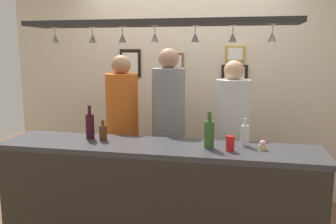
{
  "coord_description": "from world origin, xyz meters",
  "views": [
    {
      "loc": [
        0.67,
        -3.12,
        1.76
      ],
      "look_at": [
        0.0,
        0.1,
        1.18
      ],
      "focal_mm": 37.69,
      "sensor_mm": 36.0,
      "label": 1
    }
  ],
  "objects": [
    {
      "name": "hanging_wineglass_far_left",
      "position": [
        -0.9,
        -0.31,
        1.86
      ],
      "size": [
        0.07,
        0.07,
        0.13
      ],
      "color": "silver",
      "rests_on": "overhead_glass_rack"
    },
    {
      "name": "back_wall",
      "position": [
        0.0,
        1.1,
        1.3
      ],
      "size": [
        4.4,
        0.06,
        2.6
      ],
      "primitive_type": "cube",
      "color": "beige",
      "rests_on": "ground_plane"
    },
    {
      "name": "drink_can",
      "position": [
        0.6,
        -0.4,
        1.04
      ],
      "size": [
        0.07,
        0.07,
        0.12
      ],
      "primitive_type": "cylinder",
      "color": "red",
      "rests_on": "bar_counter"
    },
    {
      "name": "hanging_wineglass_left",
      "position": [
        -0.57,
        -0.27,
        1.86
      ],
      "size": [
        0.07,
        0.07,
        0.13
      ],
      "color": "silver",
      "rests_on": "overhead_glass_rack"
    },
    {
      "name": "picture_frame_crest",
      "position": [
        -0.1,
        1.06,
        1.59
      ],
      "size": [
        0.18,
        0.02,
        0.26
      ],
      "color": "brown",
      "rests_on": "back_wall"
    },
    {
      "name": "person_middle_grey_shirt",
      "position": [
        -0.05,
        0.37,
        1.07
      ],
      "size": [
        0.34,
        0.34,
        1.77
      ],
      "color": "#2D334C",
      "rests_on": "ground_plane"
    },
    {
      "name": "hanging_wineglass_center_right",
      "position": [
        0.3,
        -0.29,
        1.86
      ],
      "size": [
        0.07,
        0.07,
        0.13
      ],
      "color": "silver",
      "rests_on": "overhead_glass_rack"
    },
    {
      "name": "hanging_wineglass_right",
      "position": [
        0.59,
        -0.28,
        1.86
      ],
      "size": [
        0.07,
        0.07,
        0.13
      ],
      "color": "silver",
      "rests_on": "overhead_glass_rack"
    },
    {
      "name": "bottle_beer_brown_stubby",
      "position": [
        -0.5,
        -0.29,
        1.04
      ],
      "size": [
        0.07,
        0.07,
        0.18
      ],
      "color": "#512D14",
      "rests_on": "bar_counter"
    },
    {
      "name": "hanging_wineglass_center_left",
      "position": [
        -0.31,
        -0.27,
        1.86
      ],
      "size": [
        0.07,
        0.07,
        0.13
      ],
      "color": "silver",
      "rests_on": "overhead_glass_rack"
    },
    {
      "name": "picture_frame_caricature",
      "position": [
        -0.67,
        1.06,
        1.6
      ],
      "size": [
        0.26,
        0.02,
        0.34
      ],
      "color": "black",
      "rests_on": "back_wall"
    },
    {
      "name": "cupcake",
      "position": [
        0.86,
        -0.32,
        1.01
      ],
      "size": [
        0.06,
        0.06,
        0.08
      ],
      "color": "beige",
      "rests_on": "bar_counter"
    },
    {
      "name": "hanging_wineglass_far_right",
      "position": [
        0.88,
        -0.35,
        1.86
      ],
      "size": [
        0.07,
        0.07,
        0.13
      ],
      "color": "silver",
      "rests_on": "overhead_glass_rack"
    },
    {
      "name": "picture_frame_upper_small",
      "position": [
        0.59,
        1.06,
        1.71
      ],
      "size": [
        0.22,
        0.02,
        0.18
      ],
      "color": "#B29338",
      "rests_on": "back_wall"
    },
    {
      "name": "bottle_soda_clear",
      "position": [
        0.71,
        -0.22,
        1.07
      ],
      "size": [
        0.06,
        0.06,
        0.23
      ],
      "color": "silver",
      "rests_on": "bar_counter"
    },
    {
      "name": "bottle_wine_dark_red",
      "position": [
        -0.63,
        -0.26,
        1.09
      ],
      "size": [
        0.08,
        0.08,
        0.3
      ],
      "color": "#380F19",
      "rests_on": "bar_counter"
    },
    {
      "name": "picture_frame_lower_pair",
      "position": [
        0.59,
        1.06,
        1.5
      ],
      "size": [
        0.3,
        0.02,
        0.18
      ],
      "color": "black",
      "rests_on": "back_wall"
    },
    {
      "name": "bar_counter",
      "position": [
        0.0,
        -0.5,
        0.66
      ],
      "size": [
        2.7,
        0.55,
        0.97
      ],
      "color": "#38383D",
      "rests_on": "ground_plane"
    },
    {
      "name": "person_left_orange_shirt",
      "position": [
        -0.55,
        0.37,
        1.03
      ],
      "size": [
        0.34,
        0.34,
        1.71
      ],
      "color": "#2D334C",
      "rests_on": "ground_plane"
    },
    {
      "name": "bottle_champagne_green",
      "position": [
        0.43,
        -0.35,
        1.09
      ],
      "size": [
        0.08,
        0.08,
        0.3
      ],
      "color": "#2D5623",
      "rests_on": "bar_counter"
    },
    {
      "name": "person_right_white_patterned_shirt",
      "position": [
        0.6,
        0.37,
        1.0
      ],
      "size": [
        0.34,
        0.34,
        1.66
      ],
      "color": "#2D334C",
      "rests_on": "ground_plane"
    },
    {
      "name": "hanging_wineglass_center",
      "position": [
        -0.01,
        -0.35,
        1.86
      ],
      "size": [
        0.07,
        0.07,
        0.13
      ],
      "color": "silver",
      "rests_on": "overhead_glass_rack"
    },
    {
      "name": "overhead_glass_rack",
      "position": [
        0.0,
        -0.3,
        1.97
      ],
      "size": [
        2.2,
        0.36,
        0.04
      ],
      "primitive_type": "cube",
      "color": "black"
    }
  ]
}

